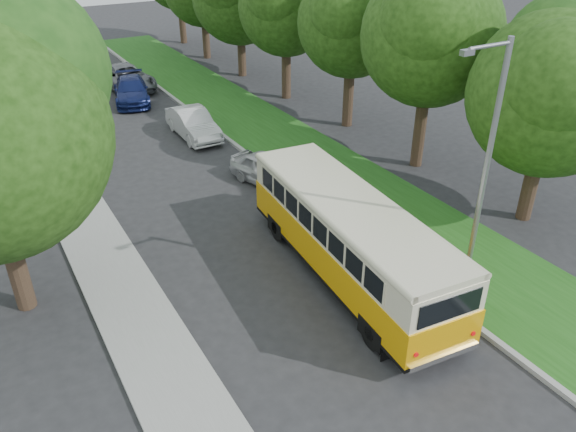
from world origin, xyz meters
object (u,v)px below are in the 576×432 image
car_blue (131,90)px  lamppost_far (31,71)px  lamppost_near (483,172)px  car_grey (126,77)px  vintage_bus (349,240)px  car_silver (269,170)px  car_white (193,124)px

car_blue → lamppost_far: bearing=-120.5°
lamppost_near → car_blue: 25.01m
lamppost_near → car_blue: (-2.94, 24.56, -3.65)m
lamppost_far → car_grey: bearing=54.1°
lamppost_far → car_blue: bearing=45.5°
lamppost_far → vintage_bus: 17.26m
lamppost_far → car_blue: lamppost_far is taller
lamppost_far → car_silver: bearing=-47.3°
lamppost_far → vintage_bus: lamppost_far is taller
vintage_bus → car_blue: (-0.59, 21.81, -0.73)m
car_silver → car_grey: 17.33m
lamppost_far → vintage_bus: bearing=-67.4°
lamppost_near → car_blue: bearing=96.8°
car_silver → car_white: bearing=79.9°
lamppost_far → car_silver: 11.87m
car_silver → car_grey: size_ratio=0.72×
lamppost_far → car_white: (7.00, -1.38, -3.38)m
car_silver → car_grey: bearing=78.3°
car_grey → car_white: bearing=-93.1°
car_silver → lamppost_far: bearing=116.9°
car_white → lamppost_far: bearing=169.4°
car_silver → car_white: (-0.70, 6.96, 0.06)m
lamppost_near → lamppost_far: bearing=115.7°
lamppost_near → car_grey: bearing=95.1°
lamppost_near → car_grey: (-2.44, 27.44, -3.61)m
lamppost_far → vintage_bus: size_ratio=0.77×
lamppost_near → lamppost_far: size_ratio=1.07×
car_grey → car_blue: bearing=-106.0°
car_grey → lamppost_far: bearing=-131.9°
vintage_bus → car_silver: vintage_bus is taller
car_white → car_grey: 10.34m
vintage_bus → car_white: size_ratio=2.18×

